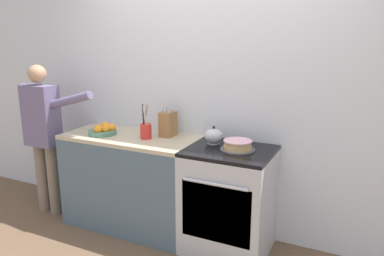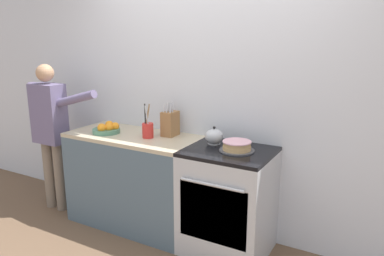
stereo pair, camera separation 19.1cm
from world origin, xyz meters
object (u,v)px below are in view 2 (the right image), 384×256
object	(u,v)px
layer_cake	(237,146)
tea_kettle	(214,137)
utensil_crock	(148,129)
stove_range	(228,201)
fruit_bowl	(107,129)
person_baker	(50,126)
knife_block	(170,123)

from	to	relation	value
layer_cake	tea_kettle	bearing A→B (deg)	159.72
utensil_crock	layer_cake	bearing A→B (deg)	1.65
stove_range	tea_kettle	distance (m)	0.56
fruit_bowl	person_baker	size ratio (longest dim) A/B	0.17
tea_kettle	person_baker	xyz separation A→B (m)	(-1.73, -0.25, -0.06)
knife_block	person_baker	xyz separation A→B (m)	(-1.26, -0.30, -0.11)
fruit_bowl	tea_kettle	bearing A→B (deg)	8.94
person_baker	tea_kettle	bearing A→B (deg)	12.71
person_baker	layer_cake	bearing A→B (deg)	9.07
layer_cake	utensil_crock	distance (m)	0.86
layer_cake	fruit_bowl	bearing A→B (deg)	-176.74
tea_kettle	fruit_bowl	distance (m)	1.06
layer_cake	utensil_crock	world-z (taller)	utensil_crock
stove_range	fruit_bowl	world-z (taller)	fruit_bowl
tea_kettle	knife_block	world-z (taller)	knife_block
stove_range	person_baker	distance (m)	1.98
layer_cake	fruit_bowl	world-z (taller)	fruit_bowl
layer_cake	knife_block	size ratio (longest dim) A/B	0.90
stove_range	tea_kettle	size ratio (longest dim) A/B	4.76
layer_cake	tea_kettle	size ratio (longest dim) A/B	1.51
utensil_crock	tea_kettle	bearing A→B (deg)	10.72
utensil_crock	person_baker	distance (m)	1.13
layer_cake	person_baker	size ratio (longest dim) A/B	0.19
stove_range	tea_kettle	xyz separation A→B (m)	(-0.18, 0.10, 0.51)
stove_range	person_baker	world-z (taller)	person_baker
utensil_crock	fruit_bowl	xyz separation A→B (m)	(-0.44, -0.05, -0.04)
stove_range	utensil_crock	world-z (taller)	utensil_crock
tea_kettle	knife_block	bearing A→B (deg)	174.51
stove_range	utensil_crock	distance (m)	0.95
stove_range	layer_cake	world-z (taller)	layer_cake
stove_range	utensil_crock	size ratio (longest dim) A/B	2.89
stove_range	layer_cake	bearing A→B (deg)	9.68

